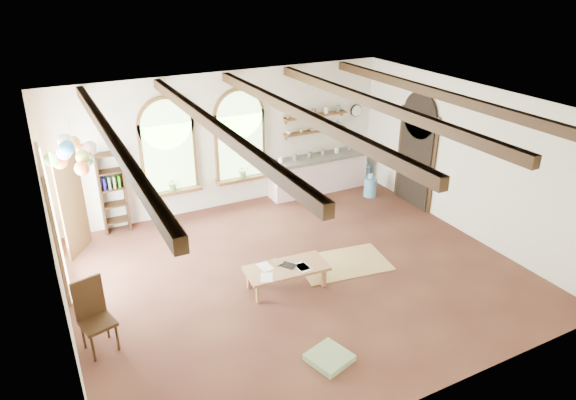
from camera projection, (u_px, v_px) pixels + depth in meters
floor at (298, 273)px, 9.74m from camera, size 8.00×8.00×0.00m
ceiling_beams at (299, 113)px, 8.44m from camera, size 6.20×6.80×0.18m
window_left at (168, 150)px, 11.24m from camera, size 1.30×0.28×2.20m
window_right at (240, 139)px, 11.95m from camera, size 1.30×0.28×2.20m
left_doorway at (54, 224)px, 9.07m from camera, size 0.10×1.90×2.50m
right_doorway at (415, 161)px, 12.13m from camera, size 0.10×1.30×2.40m
kitchen_counter at (318, 173)px, 13.08m from camera, size 2.68×0.62×0.94m
wall_shelf_lower at (315, 131)px, 12.78m from camera, size 1.70×0.24×0.04m
wall_shelf_upper at (316, 115)px, 12.61m from camera, size 1.70×0.24×0.04m
wall_clock at (356, 111)px, 13.21m from camera, size 0.32×0.04×0.32m
bookshelf at (113, 193)px, 10.92m from camera, size 0.53×0.32×1.80m
coffee_table at (287, 269)px, 9.16m from camera, size 1.52×0.79×0.42m
side_chair at (98, 330)px, 7.69m from camera, size 0.56×0.56×1.16m
floor_mat at (343, 263)px, 10.03m from camera, size 1.87×1.31×0.02m
floor_cushion at (329, 358)px, 7.57m from camera, size 0.70×0.70×0.10m
water_jug_a at (364, 172)px, 13.78m from camera, size 0.30×0.30×0.58m
water_jug_b at (370, 186)px, 12.86m from camera, size 0.32×0.32×0.61m
balloon_cluster at (73, 153)px, 8.92m from camera, size 0.89×0.98×1.16m
table_book at (273, 264)px, 9.22m from camera, size 0.21×0.27×0.02m
tablet at (288, 265)px, 9.18m from camera, size 0.30×0.33×0.01m
potted_plant_left at (173, 184)px, 11.48m from camera, size 0.27×0.23×0.30m
potted_plant_right at (243, 171)px, 12.19m from camera, size 0.27×0.23×0.30m
shelf_cup_a at (289, 132)px, 12.44m from camera, size 0.12×0.10×0.10m
shelf_cup_b at (301, 131)px, 12.58m from camera, size 0.10×0.10×0.09m
shelf_bowl_a at (314, 129)px, 12.74m from camera, size 0.22×0.22×0.05m
shelf_bowl_b at (326, 127)px, 12.88m from camera, size 0.20×0.20×0.06m
shelf_vase at (338, 123)px, 13.00m from camera, size 0.18×0.18×0.19m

